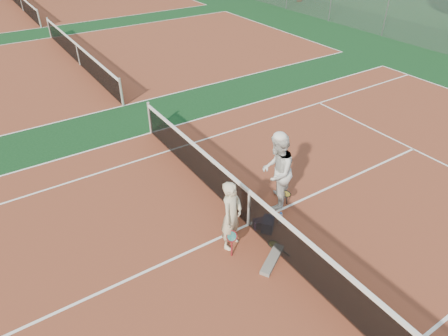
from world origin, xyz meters
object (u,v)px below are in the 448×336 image
at_px(racket_spare, 274,244).
at_px(sports_bag_navy, 268,224).
at_px(racket_red, 232,242).
at_px(net_main, 249,208).
at_px(racket_black_held, 286,199).
at_px(player_b, 277,172).
at_px(player_a, 231,215).
at_px(water_bottle, 280,218).
at_px(sports_bag_purple, 259,224).

relative_size(racket_spare, sports_bag_navy, 1.57).
distance_m(racket_red, sports_bag_navy, 1.13).
distance_m(net_main, racket_black_held, 1.18).
xyz_separation_m(net_main, sports_bag_navy, (0.29, -0.38, -0.36)).
relative_size(player_b, racket_black_held, 3.54).
xyz_separation_m(player_a, sports_bag_navy, (1.00, -0.06, -0.70)).
height_order(racket_red, water_bottle, racket_red).
height_order(sports_bag_navy, sports_bag_purple, sports_bag_navy).
bearing_deg(racket_red, water_bottle, -52.15).
bearing_deg(sports_bag_navy, sports_bag_purple, 128.98).
height_order(player_a, racket_spare, player_a).
height_order(racket_black_held, sports_bag_purple, racket_black_held).
distance_m(player_a, racket_black_held, 1.98).
xyz_separation_m(player_a, sports_bag_purple, (0.87, 0.09, -0.73)).
xyz_separation_m(racket_red, sports_bag_navy, (1.12, 0.13, -0.14)).
height_order(racket_spare, sports_bag_purple, sports_bag_purple).
bearing_deg(net_main, water_bottle, -29.12).
xyz_separation_m(player_b, sports_bag_purple, (-0.85, -0.49, -0.90)).
xyz_separation_m(player_b, racket_spare, (-0.93, -1.13, -1.00)).
distance_m(sports_bag_navy, sports_bag_purple, 0.21).
bearing_deg(racket_black_held, net_main, -32.18).
height_order(player_a, sports_bag_purple, player_a).
xyz_separation_m(racket_black_held, racket_spare, (-1.08, -0.87, -0.27)).
relative_size(net_main, water_bottle, 36.60).
bearing_deg(water_bottle, player_a, 177.43).
xyz_separation_m(racket_spare, sports_bag_purple, (0.08, 0.64, 0.10)).
xyz_separation_m(player_b, racket_black_held, (0.14, -0.26, -0.73)).
xyz_separation_m(player_b, racket_red, (-1.84, -0.78, -0.72)).
bearing_deg(racket_black_held, racket_red, -18.02).
relative_size(player_b, sports_bag_purple, 7.18).
bearing_deg(water_bottle, racket_black_held, 38.41).
height_order(player_a, racket_black_held, player_a).
height_order(racket_red, sports_bag_navy, racket_red).
height_order(sports_bag_purple, water_bottle, water_bottle).
distance_m(racket_red, water_bottle, 1.51).
bearing_deg(water_bottle, sports_bag_navy, -179.79).
height_order(net_main, player_b, player_b).
xyz_separation_m(racket_red, racket_black_held, (1.99, 0.51, -0.01)).
height_order(racket_red, racket_black_held, racket_red).
height_order(player_a, racket_red, player_a).
height_order(net_main, sports_bag_navy, net_main).
relative_size(racket_red, water_bottle, 1.95).
bearing_deg(player_b, sports_bag_purple, -10.14).
distance_m(player_a, racket_spare, 1.27).
xyz_separation_m(racket_red, water_bottle, (1.50, 0.13, -0.14)).
relative_size(racket_red, racket_black_held, 1.03).
bearing_deg(racket_spare, player_a, 46.53).
relative_size(racket_spare, sports_bag_purple, 2.13).
relative_size(net_main, player_b, 5.43).
bearing_deg(water_bottle, racket_spare, -140.50).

